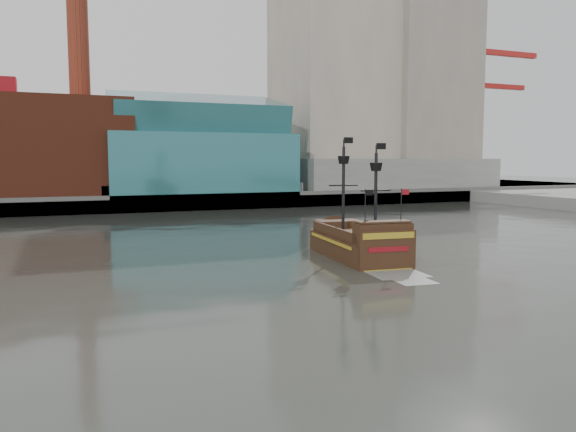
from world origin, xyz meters
name	(u,v)px	position (x,y,z in m)	size (l,w,h in m)	color
ground	(340,328)	(0.00, 0.00, 0.00)	(400.00, 400.00, 0.00)	#2A2C27
promenade_far	(123,194)	(0.00, 92.00, 1.00)	(220.00, 60.00, 2.00)	slate
seawall	(145,204)	(0.00, 62.50, 1.30)	(220.00, 1.00, 2.60)	#4C4C49
skyline	(153,69)	(5.21, 84.56, 24.55)	(149.00, 45.00, 62.00)	brown
crane_a	(479,111)	(78.63, 82.00, 19.11)	(22.50, 4.00, 32.25)	slate
crane_b	(481,129)	(88.23, 92.00, 15.57)	(19.10, 4.00, 26.25)	slate
pirate_ship	(358,246)	(10.10, 16.19, 0.93)	(5.51, 14.11, 10.30)	black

